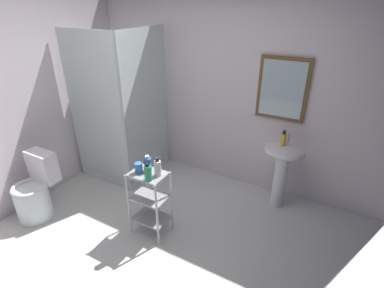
{
  "coord_description": "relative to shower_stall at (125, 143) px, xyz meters",
  "views": [
    {
      "loc": [
        1.41,
        -1.53,
        2.3
      ],
      "look_at": [
        0.18,
        0.67,
        1.03
      ],
      "focal_mm": 27.28,
      "sensor_mm": 36.0,
      "label": 1
    }
  ],
  "objects": [
    {
      "name": "sink_faucet",
      "position": [
        2.11,
        0.42,
        0.4
      ],
      "size": [
        0.03,
        0.03,
        0.1
      ],
      "primitive_type": "cylinder",
      "color": "silver",
      "rests_on": "pedestal_sink"
    },
    {
      "name": "pedestal_sink",
      "position": [
        2.11,
        0.3,
        0.12
      ],
      "size": [
        0.46,
        0.37,
        0.81
      ],
      "color": "white",
      "rests_on": "ground_plane"
    },
    {
      "name": "rinse_cup",
      "position": [
        0.95,
        -0.85,
        0.33
      ],
      "size": [
        0.08,
        0.08,
        0.11
      ],
      "primitive_type": "cylinder",
      "color": "#3870B2",
      "rests_on": "storage_cart"
    },
    {
      "name": "body_wash_bottle_green",
      "position": [
        1.11,
        -0.92,
        0.36
      ],
      "size": [
        0.07,
        0.07,
        0.18
      ],
      "color": "#2F925F",
      "rests_on": "storage_cart"
    },
    {
      "name": "shampoo_bottle_blue",
      "position": [
        1.01,
        -0.78,
        0.35
      ],
      "size": [
        0.08,
        0.08,
        0.17
      ],
      "color": "blue",
      "rests_on": "storage_cart"
    },
    {
      "name": "hand_soap_bottle",
      "position": [
        2.08,
        0.31,
        0.42
      ],
      "size": [
        0.06,
        0.06,
        0.18
      ],
      "color": "gold",
      "rests_on": "pedestal_sink"
    },
    {
      "name": "toilet",
      "position": [
        -0.27,
        -1.24,
        -0.15
      ],
      "size": [
        0.37,
        0.49,
        0.76
      ],
      "color": "white",
      "rests_on": "ground_plane"
    },
    {
      "name": "ground_plane",
      "position": [
        1.21,
        -1.22,
        -0.47
      ],
      "size": [
        4.2,
        4.2,
        0.02
      ],
      "primitive_type": "cube",
      "color": "silver"
    },
    {
      "name": "storage_cart",
      "position": [
        1.04,
        -0.83,
        -0.03
      ],
      "size": [
        0.38,
        0.28,
        0.74
      ],
      "color": "silver",
      "rests_on": "ground_plane"
    },
    {
      "name": "wall_back",
      "position": [
        1.22,
        0.63,
        0.79
      ],
      "size": [
        4.2,
        0.14,
        2.5
      ],
      "color": "silver",
      "rests_on": "ground_plane"
    },
    {
      "name": "shower_stall",
      "position": [
        0.0,
        0.0,
        0.0
      ],
      "size": [
        0.92,
        0.92,
        2.0
      ],
      "color": "white",
      "rests_on": "ground_plane"
    },
    {
      "name": "lotion_bottle_white",
      "position": [
        1.15,
        -0.8,
        0.36
      ],
      "size": [
        0.07,
        0.07,
        0.2
      ],
      "color": "white",
      "rests_on": "storage_cart"
    }
  ]
}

